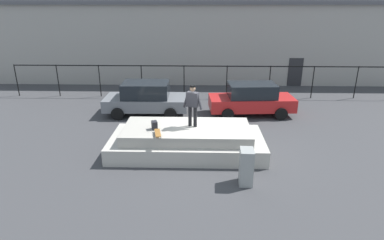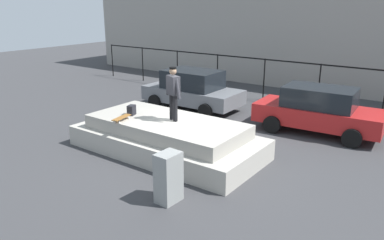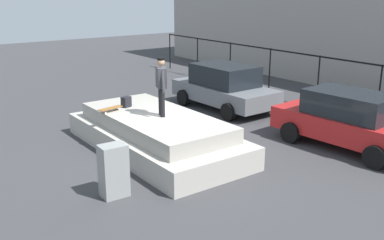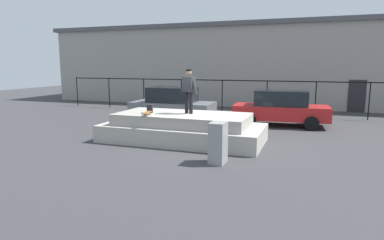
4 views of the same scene
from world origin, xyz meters
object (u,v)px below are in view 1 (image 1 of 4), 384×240
car_red_sedan_mid (251,99)px  utility_box (246,167)px  skateboard (158,133)px  backpack (154,125)px  car_grey_sedan_near (146,98)px  skateboarder (193,103)px

car_red_sedan_mid → utility_box: bearing=-99.4°
car_red_sedan_mid → utility_box: (-1.17, -7.06, -0.24)m
skateboard → car_red_sedan_mid: car_red_sedan_mid is taller
car_red_sedan_mid → backpack: bearing=-132.3°
backpack → car_grey_sedan_near: car_grey_sedan_near is taller
car_grey_sedan_near → utility_box: car_grey_sedan_near is taller
skateboard → backpack: 0.68m
backpack → car_grey_sedan_near: size_ratio=0.07×
skateboarder → backpack: (-1.47, -0.35, -0.80)m
car_red_sedan_mid → car_grey_sedan_near: bearing=-179.9°
skateboarder → skateboard: (-1.27, -0.99, -0.86)m
car_grey_sedan_near → utility_box: 8.34m
skateboard → utility_box: bearing=-25.7°
car_red_sedan_mid → utility_box: size_ratio=3.67×
skateboarder → backpack: size_ratio=5.14×
skateboarder → skateboard: 1.83m
skateboard → utility_box: size_ratio=0.65×
car_grey_sedan_near → utility_box: bearing=-57.8°
utility_box → skateboard: bearing=156.5°
utility_box → backpack: bearing=149.4°
skateboard → backpack: backpack is taller
car_red_sedan_mid → utility_box: 7.16m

